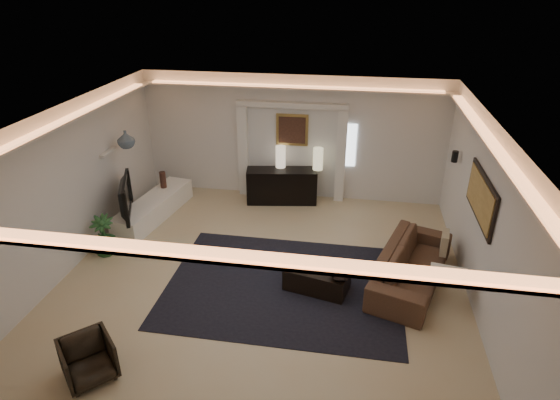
% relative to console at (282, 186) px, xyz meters
% --- Properties ---
extents(floor, '(7.00, 7.00, 0.00)m').
position_rel_console_xyz_m(floor, '(0.17, -3.08, -0.40)').
color(floor, tan).
rests_on(floor, ground).
extents(ceiling, '(7.00, 7.00, 0.00)m').
position_rel_console_xyz_m(ceiling, '(0.17, -3.08, 2.50)').
color(ceiling, white).
rests_on(ceiling, ground).
extents(wall_back, '(7.00, 0.00, 7.00)m').
position_rel_console_xyz_m(wall_back, '(0.17, 0.42, 1.05)').
color(wall_back, silver).
rests_on(wall_back, ground).
extents(wall_front, '(7.00, 0.00, 7.00)m').
position_rel_console_xyz_m(wall_front, '(0.17, -6.58, 1.05)').
color(wall_front, silver).
rests_on(wall_front, ground).
extents(wall_left, '(0.00, 7.00, 7.00)m').
position_rel_console_xyz_m(wall_left, '(-3.33, -3.08, 1.05)').
color(wall_left, silver).
rests_on(wall_left, ground).
extents(wall_right, '(0.00, 7.00, 7.00)m').
position_rel_console_xyz_m(wall_right, '(3.67, -3.08, 1.05)').
color(wall_right, silver).
rests_on(wall_right, ground).
extents(cove_soffit, '(7.00, 7.00, 0.04)m').
position_rel_console_xyz_m(cove_soffit, '(0.17, -3.08, 2.22)').
color(cove_soffit, silver).
rests_on(cove_soffit, ceiling).
extents(daylight_slit, '(0.25, 0.03, 1.00)m').
position_rel_console_xyz_m(daylight_slit, '(1.52, 0.40, 0.95)').
color(daylight_slit, white).
rests_on(daylight_slit, wall_back).
extents(area_rug, '(4.00, 3.00, 0.01)m').
position_rel_console_xyz_m(area_rug, '(0.57, -3.28, -0.39)').
color(area_rug, black).
rests_on(area_rug, ground).
extents(pilaster_left, '(0.22, 0.20, 2.20)m').
position_rel_console_xyz_m(pilaster_left, '(-0.98, 0.32, 0.70)').
color(pilaster_left, silver).
rests_on(pilaster_left, ground).
extents(pilaster_right, '(0.22, 0.20, 2.20)m').
position_rel_console_xyz_m(pilaster_right, '(1.32, 0.32, 0.70)').
color(pilaster_right, silver).
rests_on(pilaster_right, ground).
extents(alcove_header, '(2.52, 0.20, 0.12)m').
position_rel_console_xyz_m(alcove_header, '(0.17, 0.32, 1.85)').
color(alcove_header, silver).
rests_on(alcove_header, wall_back).
extents(painting_frame, '(0.74, 0.04, 0.74)m').
position_rel_console_xyz_m(painting_frame, '(0.17, 0.39, 1.25)').
color(painting_frame, tan).
rests_on(painting_frame, wall_back).
extents(painting_canvas, '(0.62, 0.02, 0.62)m').
position_rel_console_xyz_m(painting_canvas, '(0.17, 0.37, 1.25)').
color(painting_canvas, '#4C2D1E').
rests_on(painting_canvas, wall_back).
extents(art_panel_frame, '(0.04, 1.64, 0.74)m').
position_rel_console_xyz_m(art_panel_frame, '(3.64, -2.78, 1.30)').
color(art_panel_frame, black).
rests_on(art_panel_frame, wall_right).
extents(art_panel_gold, '(0.02, 1.50, 0.62)m').
position_rel_console_xyz_m(art_panel_gold, '(3.62, -2.78, 1.30)').
color(art_panel_gold, tan).
rests_on(art_panel_gold, wall_right).
extents(wall_sconce, '(0.12, 0.12, 0.22)m').
position_rel_console_xyz_m(wall_sconce, '(3.55, -0.88, 1.28)').
color(wall_sconce, black).
rests_on(wall_sconce, wall_right).
extents(wall_niche, '(0.10, 0.55, 0.04)m').
position_rel_console_xyz_m(wall_niche, '(-3.27, -1.68, 1.25)').
color(wall_niche, silver).
rests_on(wall_niche, wall_left).
extents(console, '(1.68, 0.75, 0.81)m').
position_rel_console_xyz_m(console, '(0.00, 0.00, 0.00)').
color(console, black).
rests_on(console, ground).
extents(lamp_left, '(0.29, 0.29, 0.51)m').
position_rel_console_xyz_m(lamp_left, '(-0.06, 0.17, 0.69)').
color(lamp_left, beige).
rests_on(lamp_left, console).
extents(lamp_right, '(0.30, 0.30, 0.51)m').
position_rel_console_xyz_m(lamp_right, '(0.81, 0.17, 0.69)').
color(lamp_right, beige).
rests_on(lamp_right, console).
extents(media_ledge, '(0.96, 2.46, 0.45)m').
position_rel_console_xyz_m(media_ledge, '(-2.65, -1.24, -0.18)').
color(media_ledge, white).
rests_on(media_ledge, ground).
extents(tv, '(1.26, 0.66, 0.74)m').
position_rel_console_xyz_m(tv, '(-2.95, -2.03, 0.42)').
color(tv, black).
rests_on(tv, media_ledge).
extents(figurine, '(0.14, 0.14, 0.38)m').
position_rel_console_xyz_m(figurine, '(-2.65, -0.64, 0.24)').
color(figurine, '#482B22').
rests_on(figurine, media_ledge).
extents(ginger_jar, '(0.38, 0.38, 0.36)m').
position_rel_console_xyz_m(ginger_jar, '(-2.98, -1.43, 1.45)').
color(ginger_jar, '#465062').
rests_on(ginger_jar, wall_niche).
extents(plant, '(0.53, 0.53, 0.80)m').
position_rel_console_xyz_m(plant, '(-2.98, -2.83, -0.00)').
color(plant, '#275929').
rests_on(plant, ground).
extents(sofa, '(2.58, 1.64, 0.70)m').
position_rel_console_xyz_m(sofa, '(2.74, -2.81, -0.05)').
color(sofa, black).
rests_on(sofa, ground).
extents(throw_blanket, '(0.65, 0.56, 0.06)m').
position_rel_console_xyz_m(throw_blanket, '(3.24, -3.30, 0.15)').
color(throw_blanket, beige).
rests_on(throw_blanket, sofa).
extents(throw_pillow, '(0.18, 0.40, 0.39)m').
position_rel_console_xyz_m(throw_pillow, '(3.32, -2.29, 0.15)').
color(throw_pillow, tan).
rests_on(throw_pillow, sofa).
extents(coffee_table, '(1.16, 0.80, 0.39)m').
position_rel_console_xyz_m(coffee_table, '(1.15, -3.26, -0.20)').
color(coffee_table, black).
rests_on(coffee_table, ground).
extents(bowl, '(0.32, 0.32, 0.08)m').
position_rel_console_xyz_m(bowl, '(1.52, -3.48, 0.05)').
color(bowl, black).
rests_on(bowl, coffee_table).
extents(magazine, '(0.23, 0.17, 0.03)m').
position_rel_console_xyz_m(magazine, '(1.67, -3.16, 0.02)').
color(magazine, white).
rests_on(magazine, coffee_table).
extents(armchair, '(0.90, 0.90, 0.59)m').
position_rel_console_xyz_m(armchair, '(-1.65, -5.70, -0.11)').
color(armchair, black).
rests_on(armchair, ground).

